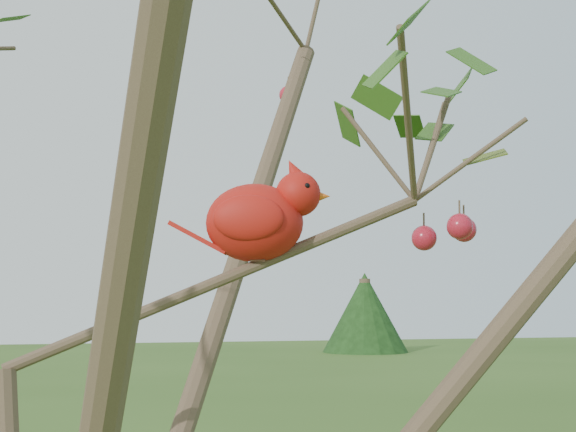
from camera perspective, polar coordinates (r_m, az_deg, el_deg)
name	(u,v)px	position (r m, az deg, el deg)	size (l,w,h in m)	color
crabapple_tree	(63,243)	(1.18, -14.33, -1.69)	(2.35, 2.05, 2.95)	#483527
cardinal	(260,219)	(1.31, -1.83, -0.17)	(0.24, 0.15, 0.17)	red
distant_trees	(66,320)	(25.93, -14.13, -6.56)	(40.02, 14.49, 3.01)	#483527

